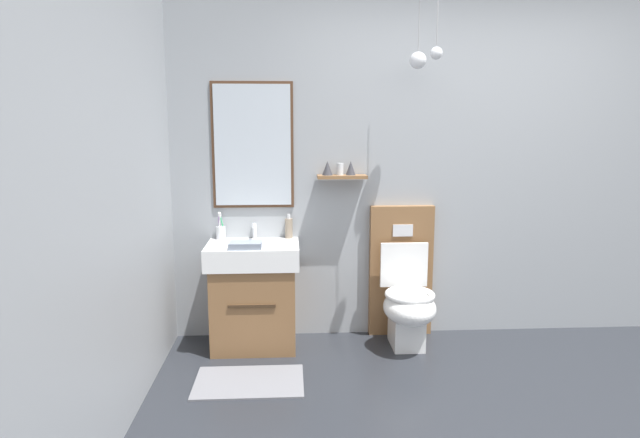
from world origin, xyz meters
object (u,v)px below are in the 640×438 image
toilet (405,293)px  vanity_sink_left (254,293)px  toothbrush_cup (221,231)px  folded_hand_towel (246,245)px  soap_dispenser (289,228)px

toilet → vanity_sink_left: bearing=-179.7°
toilet → toothbrush_cup: bearing=173.2°
vanity_sink_left → folded_hand_towel: bearing=-105.4°
toilet → soap_dispenser: bearing=168.6°
vanity_sink_left → folded_hand_towel: (-0.04, -0.15, 0.39)m
folded_hand_towel → toilet: bearing=7.5°
toilet → soap_dispenser: (-0.85, 0.17, 0.47)m
soap_dispenser → folded_hand_towel: soap_dispenser is taller
toilet → folded_hand_towel: 1.23m
soap_dispenser → folded_hand_towel: size_ratio=0.83×
toothbrush_cup → folded_hand_towel: toothbrush_cup is taller
toilet → toothbrush_cup: toilet is taller
vanity_sink_left → soap_dispenser: 0.54m
vanity_sink_left → toilet: size_ratio=0.76×
soap_dispenser → folded_hand_towel: bearing=-132.7°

